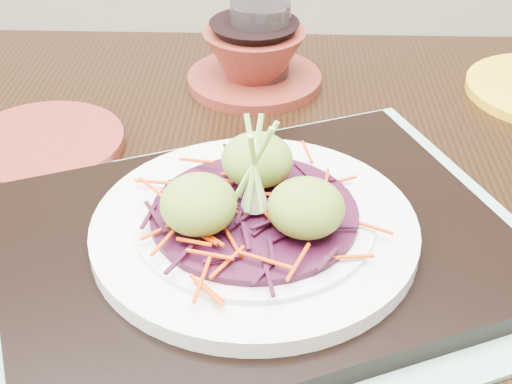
# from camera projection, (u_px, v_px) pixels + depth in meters

# --- Properties ---
(dining_table) EXTENTS (1.31, 0.89, 0.81)m
(dining_table) POSITION_uv_depth(u_px,v_px,m) (267.00, 333.00, 0.64)
(dining_table) COLOR black
(dining_table) RESTS_ON ground
(placemat) EXTENTS (0.54, 0.49, 0.00)m
(placemat) POSITION_uv_depth(u_px,v_px,m) (255.00, 255.00, 0.56)
(placemat) COLOR #86AD93
(placemat) RESTS_ON dining_table
(serving_tray) EXTENTS (0.47, 0.42, 0.02)m
(serving_tray) POSITION_uv_depth(u_px,v_px,m) (254.00, 244.00, 0.55)
(serving_tray) COLOR black
(serving_tray) RESTS_ON placemat
(white_plate) EXTENTS (0.25, 0.25, 0.02)m
(white_plate) POSITION_uv_depth(u_px,v_px,m) (254.00, 227.00, 0.54)
(white_plate) COLOR silver
(white_plate) RESTS_ON serving_tray
(cabbage_bed) EXTENTS (0.16, 0.16, 0.01)m
(cabbage_bed) POSITION_uv_depth(u_px,v_px,m) (254.00, 214.00, 0.54)
(cabbage_bed) COLOR #360A20
(cabbage_bed) RESTS_ON white_plate
(carrot_julienne) EXTENTS (0.19, 0.19, 0.01)m
(carrot_julienne) POSITION_uv_depth(u_px,v_px,m) (254.00, 205.00, 0.53)
(carrot_julienne) COLOR #C93703
(carrot_julienne) RESTS_ON cabbage_bed
(guacamole_scoops) EXTENTS (0.14, 0.12, 0.04)m
(guacamole_scoops) POSITION_uv_depth(u_px,v_px,m) (254.00, 190.00, 0.52)
(guacamole_scoops) COLOR olive
(guacamole_scoops) RESTS_ON cabbage_bed
(scallion_garnish) EXTENTS (0.06, 0.06, 0.09)m
(scallion_garnish) POSITION_uv_depth(u_px,v_px,m) (254.00, 168.00, 0.51)
(scallion_garnish) COLOR #89C54F
(scallion_garnish) RESTS_ON cabbage_bed
(terracotta_side_plate) EXTENTS (0.18, 0.18, 0.01)m
(terracotta_side_plate) POSITION_uv_depth(u_px,v_px,m) (44.00, 143.00, 0.69)
(terracotta_side_plate) COLOR #5D1E16
(terracotta_side_plate) RESTS_ON dining_table
(water_glass) EXTENTS (0.07, 0.07, 0.09)m
(water_glass) POSITION_uv_depth(u_px,v_px,m) (260.00, 44.00, 0.79)
(water_glass) COLOR white
(water_glass) RESTS_ON dining_table
(terracotta_bowl_set) EXTENTS (0.20, 0.20, 0.06)m
(terracotta_bowl_set) POSITION_uv_depth(u_px,v_px,m) (254.00, 61.00, 0.79)
(terracotta_bowl_set) COLOR #5D1E16
(terracotta_bowl_set) RESTS_ON dining_table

